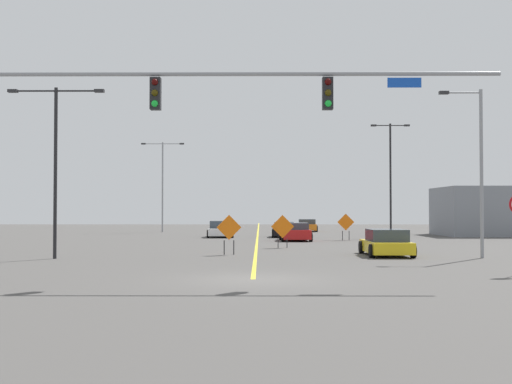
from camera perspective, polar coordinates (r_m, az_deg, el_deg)
The scene contains 16 objects.
ground at distance 21.08m, azimuth -0.26°, elevation -7.70°, with size 152.28×152.28×0.00m, color #4C4947.
road_centre_stripe at distance 63.30m, azimuth 0.17°, elevation -3.58°, with size 0.16×84.60×0.01m.
traffic_signal_assembly at distance 21.44m, azimuth -8.25°, elevation 7.18°, with size 16.92×0.44×7.23m.
street_lamp_near_right at distance 53.45m, azimuth 11.75°, elevation 1.80°, with size 3.14×0.24×9.21m.
street_lamp_mid_left at distance 31.18m, azimuth -17.23°, elevation 3.11°, with size 4.44×0.24×7.87m.
street_lamp_far_left at distance 65.05m, azimuth -8.23°, elevation 1.16°, with size 4.27×0.24×8.95m.
street_lamp_far_right at distance 31.88m, azimuth 18.97°, elevation 2.32°, with size 2.02×0.24×7.87m.
construction_sign_left_shoulder at distance 38.03m, azimuth 2.35°, elevation -3.16°, with size 1.36×0.20×1.93m.
construction_sign_right_lane at distance 47.80m, azimuth 7.91°, elevation -2.76°, with size 1.23×0.12×1.95m.
construction_sign_median_near at distance 32.30m, azimuth -2.39°, elevation -3.31°, with size 1.23×0.31×1.99m.
car_white_mid at distance 52.78m, azimuth -3.13°, elevation -3.30°, with size 2.24×4.13×1.33m.
car_black_passing at distance 52.94m, azimuth 2.47°, elevation -3.33°, with size 2.03×4.17×1.25m.
car_red_far at distance 46.74m, azimuth 3.48°, elevation -3.56°, with size 2.26×4.05×1.30m.
car_yellow_approaching at distance 32.32m, azimuth 11.39°, elevation -4.43°, with size 2.16×4.33×1.30m.
car_orange_distant at distance 66.36m, azimuth 4.50°, elevation -2.95°, with size 2.21×4.06×1.26m.
roadside_building_east at distance 59.36m, azimuth 19.12°, elevation -1.62°, with size 6.82×7.81×4.18m.
Camera 1 is at (0.24, -20.96, 2.26)m, focal length 45.44 mm.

